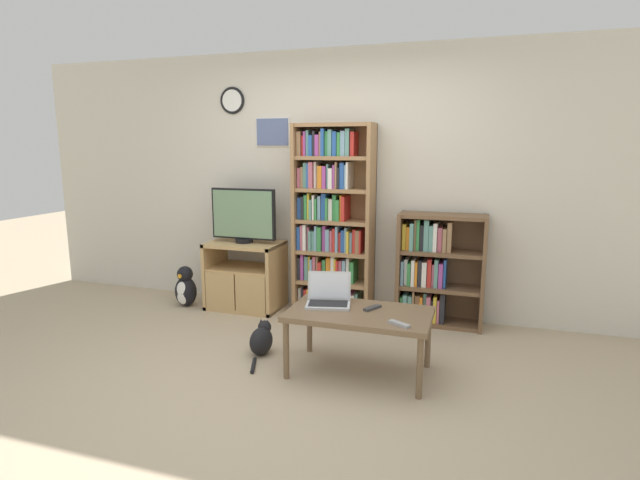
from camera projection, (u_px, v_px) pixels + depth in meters
ground_plane at (273, 382)px, 3.58m from camera, size 18.00×18.00×0.00m
wall_back at (341, 183)px, 5.00m from camera, size 7.02×0.09×2.60m
tv_stand at (245, 275)px, 5.17m from camera, size 0.75×0.50×0.69m
television at (243, 216)px, 5.05m from camera, size 0.69×0.18×0.55m
bookshelf_tall at (331, 223)px, 4.92m from camera, size 0.78×0.31×1.88m
bookshelf_short at (433, 270)px, 4.69m from camera, size 0.80×0.31×1.05m
coffee_table at (359, 318)px, 3.65m from camera, size 1.04×0.60×0.48m
laptop at (329, 297)px, 3.80m from camera, size 0.38×0.32×0.24m
remote_near_laptop at (372, 308)px, 3.69m from camera, size 0.11×0.16×0.02m
remote_far_from_laptop at (399, 324)px, 3.36m from camera, size 0.16×0.12×0.02m
cat at (262, 340)px, 4.04m from camera, size 0.19×0.49×0.28m
penguin_figurine at (185, 288)px, 5.24m from camera, size 0.23×0.21×0.43m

